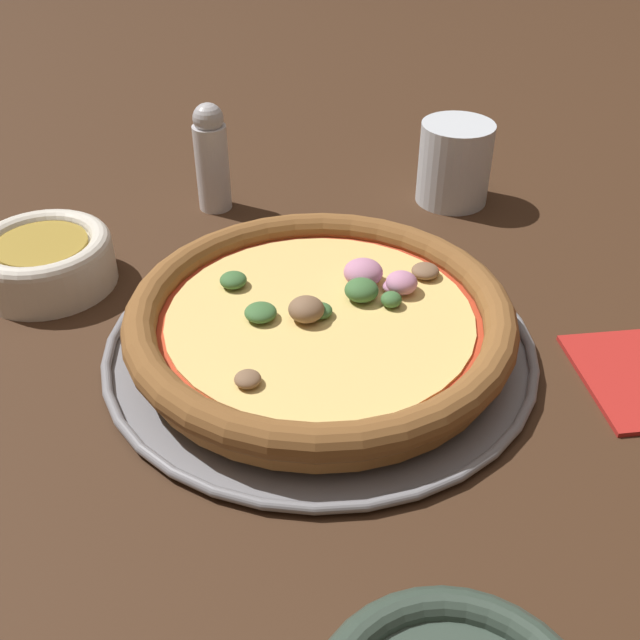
% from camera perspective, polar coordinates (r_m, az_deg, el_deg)
% --- Properties ---
extents(ground_plane, '(3.00, 3.00, 0.00)m').
position_cam_1_polar(ground_plane, '(0.58, 0.00, -2.24)').
color(ground_plane, '#3D2616').
extents(pizza_tray, '(0.33, 0.33, 0.01)m').
position_cam_1_polar(pizza_tray, '(0.58, 0.00, -1.88)').
color(pizza_tray, gray).
rests_on(pizza_tray, ground_plane).
extents(pizza, '(0.29, 0.29, 0.04)m').
position_cam_1_polar(pizza, '(0.56, 0.04, 0.03)').
color(pizza, '#A86B33').
rests_on(pizza, pizza_tray).
extents(bowl_near, '(0.12, 0.12, 0.05)m').
position_cam_1_polar(bowl_near, '(0.68, -20.24, 4.40)').
color(bowl_near, silver).
rests_on(bowl_near, ground_plane).
extents(drinking_cup, '(0.07, 0.07, 0.08)m').
position_cam_1_polar(drinking_cup, '(0.79, 10.21, 11.69)').
color(drinking_cup, silver).
rests_on(drinking_cup, ground_plane).
extents(pepper_shaker, '(0.03, 0.03, 0.11)m').
position_cam_1_polar(pepper_shaker, '(0.76, -8.26, 12.16)').
color(pepper_shaker, silver).
rests_on(pepper_shaker, ground_plane).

